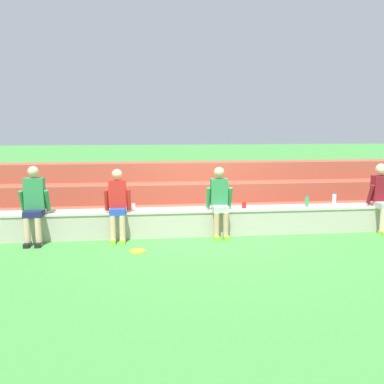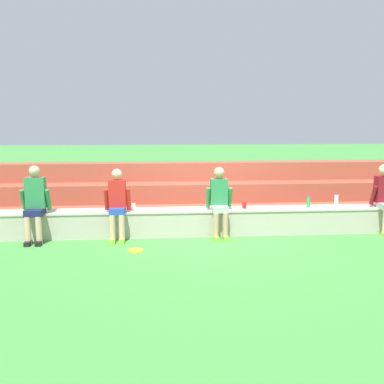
{
  "view_description": "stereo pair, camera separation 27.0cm",
  "coord_description": "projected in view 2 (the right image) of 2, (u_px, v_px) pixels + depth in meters",
  "views": [
    {
      "loc": [
        -1.29,
        -7.82,
        2.19
      ],
      "look_at": [
        -0.37,
        0.22,
        0.88
      ],
      "focal_mm": 38.36,
      "sensor_mm": 36.0,
      "label": 1
    },
    {
      "loc": [
        -1.02,
        -7.84,
        2.19
      ],
      "look_at": [
        -0.37,
        0.22,
        0.88
      ],
      "focal_mm": 38.36,
      "sensor_mm": 36.0,
      "label": 2
    }
  ],
  "objects": [
    {
      "name": "water_bottle_mid_right",
      "position": [
        336.0,
        201.0,
        8.48
      ],
      "size": [
        0.08,
        0.08,
        0.27
      ],
      "color": "silver",
      "rests_on": "stone_seating_wall"
    },
    {
      "name": "frisbee",
      "position": [
        136.0,
        250.0,
        7.25
      ],
      "size": [
        0.28,
        0.28,
        0.02
      ],
      "primitive_type": "cylinder",
      "color": "yellow",
      "rests_on": "ground"
    },
    {
      "name": "water_bottle_near_right",
      "position": [
        308.0,
        202.0,
        8.41
      ],
      "size": [
        0.08,
        0.08,
        0.23
      ],
      "color": "green",
      "rests_on": "stone_seating_wall"
    },
    {
      "name": "brick_bleachers",
      "position": [
        202.0,
        197.0,
        9.86
      ],
      "size": [
        11.57,
        1.96,
        1.3
      ],
      "color": "#A7503C",
      "rests_on": "ground"
    },
    {
      "name": "person_center",
      "position": [
        219.0,
        200.0,
        8.06
      ],
      "size": [
        0.52,
        0.54,
        1.39
      ],
      "color": "tan",
      "rests_on": "ground"
    },
    {
      "name": "plastic_cup_right_end",
      "position": [
        244.0,
        205.0,
        8.29
      ],
      "size": [
        0.09,
        0.09,
        0.13
      ],
      "primitive_type": "cylinder",
      "color": "red",
      "rests_on": "stone_seating_wall"
    },
    {
      "name": "person_far_left",
      "position": [
        35.0,
        202.0,
        7.72
      ],
      "size": [
        0.54,
        0.54,
        1.45
      ],
      "color": "#DBAD89",
      "rests_on": "ground"
    },
    {
      "name": "plastic_cup_middle",
      "position": [
        134.0,
        206.0,
        8.2
      ],
      "size": [
        0.08,
        0.08,
        0.12
      ],
      "primitive_type": "cylinder",
      "color": "white",
      "rests_on": "stone_seating_wall"
    },
    {
      "name": "ground_plane",
      "position": [
        212.0,
        237.0,
        8.15
      ],
      "size": [
        80.0,
        80.0,
        0.0
      ],
      "primitive_type": "plane",
      "color": "#428E3D"
    },
    {
      "name": "person_left_of_center",
      "position": [
        117.0,
        203.0,
        7.84
      ],
      "size": [
        0.5,
        0.5,
        1.38
      ],
      "color": "#DBAD89",
      "rests_on": "ground"
    },
    {
      "name": "stone_seating_wall",
      "position": [
        210.0,
        221.0,
        8.32
      ],
      "size": [
        8.72,
        0.49,
        0.53
      ],
      "color": "#B7AF9E",
      "rests_on": "ground"
    }
  ]
}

